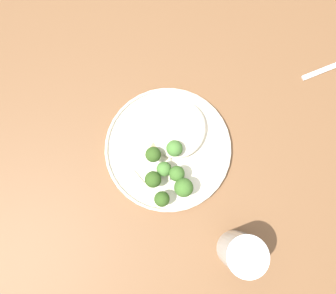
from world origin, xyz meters
name	(u,v)px	position (x,y,z in m)	size (l,w,h in m)	color
ground	(158,183)	(0.00, 0.00, 0.00)	(6.00, 6.00, 0.00)	#665B51
wooden_dining_table	(150,162)	(0.00, 0.00, 0.66)	(1.40, 1.00, 0.74)	brown
dinner_plate	(168,148)	(-0.03, 0.04, 0.75)	(0.29, 0.29, 0.02)	beige
noodle_bed	(178,129)	(-0.08, 0.05, 0.76)	(0.14, 0.12, 0.03)	beige
seared_scallop_on_noodles	(157,147)	(-0.02, 0.01, 0.76)	(0.03, 0.03, 0.01)	#E5C689
seared_scallop_center_golden	(196,134)	(-0.08, 0.09, 0.76)	(0.03, 0.03, 0.01)	beige
seared_scallop_tiny_bay	(186,137)	(-0.06, 0.07, 0.76)	(0.03, 0.03, 0.01)	beige
seared_scallop_tilted_round	(175,133)	(-0.07, 0.05, 0.76)	(0.04, 0.04, 0.02)	#DBB77A
broccoli_floret_near_rim	(164,169)	(0.02, 0.05, 0.78)	(0.03, 0.03, 0.04)	#89A356
broccoli_floret_rear_charred	(177,174)	(0.02, 0.08, 0.78)	(0.03, 0.03, 0.05)	#7A994C
broccoli_floret_split_head	(184,188)	(0.05, 0.10, 0.79)	(0.04, 0.04, 0.06)	#7A994C
broccoli_floret_front_edge	(174,149)	(-0.03, 0.05, 0.78)	(0.04, 0.04, 0.06)	#89A356
broccoli_floret_small_sprig	(162,199)	(0.08, 0.06, 0.78)	(0.03, 0.03, 0.05)	#89A356
broccoli_floret_center_pile	(153,156)	(0.00, 0.01, 0.79)	(0.03, 0.03, 0.06)	#89A356
broccoli_floret_beside_noodles	(153,179)	(0.05, 0.03, 0.78)	(0.04, 0.04, 0.05)	#89A356
onion_sliver_curled_piece	(138,177)	(0.05, -0.01, 0.75)	(0.04, 0.01, 0.00)	silver
onion_sliver_short_strip	(169,168)	(0.01, 0.06, 0.75)	(0.06, 0.01, 0.00)	silver
water_glass	(240,252)	(0.14, 0.24, 0.79)	(0.08, 0.08, 0.11)	silver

